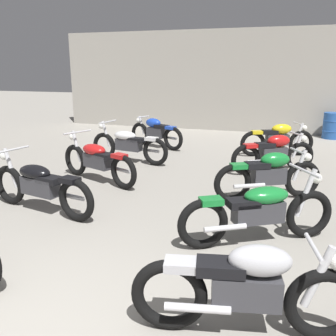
{
  "coord_description": "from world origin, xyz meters",
  "views": [
    {
      "loc": [
        1.94,
        -1.9,
        2.23
      ],
      "look_at": [
        0.0,
        4.02,
        0.55
      ],
      "focal_mm": 39.42,
      "sensor_mm": 36.0,
      "label": 1
    }
  ],
  "objects_px": {
    "motorcycle_right_row_1": "(259,210)",
    "motorcycle_right_row_0": "(247,287)",
    "motorcycle_right_row_3": "(274,152)",
    "motorcycle_left_row_2": "(97,160)",
    "oil_drum": "(332,126)",
    "motorcycle_right_row_2": "(269,174)",
    "motorcycle_left_row_3": "(128,144)",
    "motorcycle_right_row_4": "(278,139)",
    "motorcycle_left_row_1": "(40,185)",
    "motorcycle_left_row_4": "(156,132)"
  },
  "relations": [
    {
      "from": "motorcycle_left_row_3",
      "to": "motorcycle_right_row_2",
      "type": "height_order",
      "value": "motorcycle_left_row_3"
    },
    {
      "from": "motorcycle_left_row_4",
      "to": "motorcycle_right_row_0",
      "type": "height_order",
      "value": "same"
    },
    {
      "from": "motorcycle_left_row_3",
      "to": "motorcycle_right_row_2",
      "type": "distance_m",
      "value": 3.86
    },
    {
      "from": "motorcycle_right_row_3",
      "to": "motorcycle_left_row_1",
      "type": "bearing_deg",
      "value": -133.98
    },
    {
      "from": "motorcycle_left_row_2",
      "to": "oil_drum",
      "type": "distance_m",
      "value": 8.34
    },
    {
      "from": "motorcycle_left_row_1",
      "to": "motorcycle_right_row_2",
      "type": "relative_size",
      "value": 1.2
    },
    {
      "from": "motorcycle_left_row_2",
      "to": "motorcycle_right_row_2",
      "type": "xyz_separation_m",
      "value": [
        3.36,
        -0.03,
        0.01
      ]
    },
    {
      "from": "motorcycle_left_row_1",
      "to": "motorcycle_right_row_3",
      "type": "height_order",
      "value": "motorcycle_left_row_1"
    },
    {
      "from": "motorcycle_left_row_3",
      "to": "motorcycle_right_row_1",
      "type": "height_order",
      "value": "same"
    },
    {
      "from": "motorcycle_left_row_2",
      "to": "motorcycle_right_row_1",
      "type": "relative_size",
      "value": 1.07
    },
    {
      "from": "motorcycle_right_row_1",
      "to": "motorcycle_right_row_4",
      "type": "height_order",
      "value": "motorcycle_right_row_1"
    },
    {
      "from": "motorcycle_left_row_2",
      "to": "motorcycle_left_row_4",
      "type": "height_order",
      "value": "motorcycle_left_row_2"
    },
    {
      "from": "oil_drum",
      "to": "motorcycle_right_row_2",
      "type": "bearing_deg",
      "value": -103.52
    },
    {
      "from": "motorcycle_right_row_0",
      "to": "motorcycle_right_row_1",
      "type": "bearing_deg",
      "value": 91.54
    },
    {
      "from": "motorcycle_right_row_4",
      "to": "motorcycle_left_row_4",
      "type": "bearing_deg",
      "value": 179.53
    },
    {
      "from": "motorcycle_left_row_4",
      "to": "motorcycle_right_row_2",
      "type": "xyz_separation_m",
      "value": [
        3.4,
        -3.59,
        0.0
      ]
    },
    {
      "from": "motorcycle_right_row_1",
      "to": "motorcycle_right_row_2",
      "type": "height_order",
      "value": "motorcycle_right_row_1"
    },
    {
      "from": "motorcycle_left_row_1",
      "to": "motorcycle_left_row_2",
      "type": "xyz_separation_m",
      "value": [
        0.06,
        1.76,
        0.0
      ]
    },
    {
      "from": "motorcycle_right_row_1",
      "to": "oil_drum",
      "type": "xyz_separation_m",
      "value": [
        1.64,
        8.49,
        -0.03
      ]
    },
    {
      "from": "motorcycle_right_row_3",
      "to": "motorcycle_right_row_1",
      "type": "bearing_deg",
      "value": -90.38
    },
    {
      "from": "motorcycle_right_row_4",
      "to": "motorcycle_left_row_3",
      "type": "bearing_deg",
      "value": -152.21
    },
    {
      "from": "motorcycle_right_row_1",
      "to": "motorcycle_right_row_3",
      "type": "relative_size",
      "value": 1.1
    },
    {
      "from": "motorcycle_left_row_2",
      "to": "motorcycle_right_row_4",
      "type": "relative_size",
      "value": 1.1
    },
    {
      "from": "motorcycle_left_row_1",
      "to": "motorcycle_left_row_4",
      "type": "height_order",
      "value": "motorcycle_left_row_1"
    },
    {
      "from": "motorcycle_right_row_0",
      "to": "motorcycle_right_row_4",
      "type": "bearing_deg",
      "value": 90.08
    },
    {
      "from": "motorcycle_right_row_3",
      "to": "motorcycle_left_row_2",
      "type": "bearing_deg",
      "value": -152.02
    },
    {
      "from": "motorcycle_left_row_3",
      "to": "motorcycle_right_row_3",
      "type": "relative_size",
      "value": 1.23
    },
    {
      "from": "motorcycle_right_row_2",
      "to": "oil_drum",
      "type": "bearing_deg",
      "value": 76.48
    },
    {
      "from": "motorcycle_right_row_4",
      "to": "oil_drum",
      "type": "distance_m",
      "value": 3.55
    },
    {
      "from": "motorcycle_right_row_1",
      "to": "motorcycle_right_row_4",
      "type": "distance_m",
      "value": 5.32
    },
    {
      "from": "motorcycle_left_row_2",
      "to": "motorcycle_left_row_4",
      "type": "xyz_separation_m",
      "value": [
        -0.04,
        3.55,
        0.01
      ]
    },
    {
      "from": "motorcycle_left_row_1",
      "to": "motorcycle_right_row_3",
      "type": "xyz_separation_m",
      "value": [
        3.42,
        3.55,
        0.01
      ]
    },
    {
      "from": "motorcycle_left_row_2",
      "to": "motorcycle_right_row_3",
      "type": "bearing_deg",
      "value": 27.98
    },
    {
      "from": "motorcycle_left_row_1",
      "to": "motorcycle_left_row_4",
      "type": "distance_m",
      "value": 5.32
    },
    {
      "from": "motorcycle_right_row_4",
      "to": "motorcycle_right_row_1",
      "type": "bearing_deg",
      "value": -90.42
    },
    {
      "from": "motorcycle_right_row_2",
      "to": "motorcycle_left_row_2",
      "type": "bearing_deg",
      "value": 179.47
    },
    {
      "from": "motorcycle_left_row_2",
      "to": "motorcycle_left_row_1",
      "type": "bearing_deg",
      "value": -92.0
    },
    {
      "from": "motorcycle_left_row_4",
      "to": "motorcycle_right_row_2",
      "type": "bearing_deg",
      "value": -46.54
    },
    {
      "from": "motorcycle_left_row_3",
      "to": "motorcycle_left_row_2",
      "type": "bearing_deg",
      "value": -87.28
    },
    {
      "from": "motorcycle_left_row_3",
      "to": "motorcycle_left_row_4",
      "type": "relative_size",
      "value": 1.16
    },
    {
      "from": "motorcycle_right_row_2",
      "to": "motorcycle_right_row_3",
      "type": "height_order",
      "value": "same"
    },
    {
      "from": "motorcycle_right_row_3",
      "to": "motorcycle_right_row_2",
      "type": "bearing_deg",
      "value": -89.98
    },
    {
      "from": "motorcycle_left_row_4",
      "to": "motorcycle_right_row_2",
      "type": "distance_m",
      "value": 4.94
    },
    {
      "from": "motorcycle_right_row_1",
      "to": "motorcycle_right_row_2",
      "type": "xyz_separation_m",
      "value": [
        0.02,
        1.77,
        0.01
      ]
    },
    {
      "from": "motorcycle_right_row_1",
      "to": "motorcycle_right_row_0",
      "type": "bearing_deg",
      "value": -88.46
    },
    {
      "from": "motorcycle_left_row_3",
      "to": "motorcycle_right_row_1",
      "type": "bearing_deg",
      "value": -45.7
    },
    {
      "from": "oil_drum",
      "to": "motorcycle_right_row_0",
      "type": "bearing_deg",
      "value": -98.77
    },
    {
      "from": "motorcycle_left_row_3",
      "to": "motorcycle_right_row_0",
      "type": "distance_m",
      "value": 6.36
    },
    {
      "from": "motorcycle_left_row_4",
      "to": "motorcycle_left_row_1",
      "type": "bearing_deg",
      "value": -90.26
    },
    {
      "from": "motorcycle_right_row_0",
      "to": "oil_drum",
      "type": "height_order",
      "value": "motorcycle_right_row_0"
    }
  ]
}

